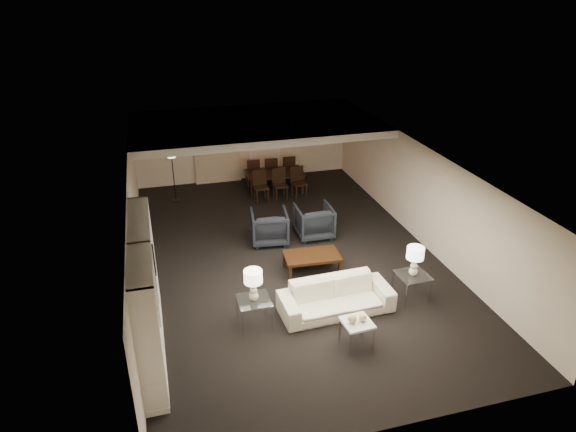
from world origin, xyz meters
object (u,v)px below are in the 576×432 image
at_px(pendant_light, 266,140).
at_px(marble_table, 356,333).
at_px(table_lamp_left, 253,285).
at_px(table_lamp_right, 414,261).
at_px(chair_nm, 280,185).
at_px(chair_nl, 261,187).
at_px(floor_lamp, 174,176).
at_px(vase_amber, 144,289).
at_px(floor_speaker, 154,284).
at_px(armchair_right, 314,221).
at_px(dining_table, 275,182).
at_px(vase_blue, 148,326).
at_px(chair_fl, 252,172).
at_px(sofa, 336,297).
at_px(coffee_table, 312,263).
at_px(television, 148,274).
at_px(side_table_right, 411,287).
at_px(chair_nr, 299,183).
at_px(armchair_left, 269,227).
at_px(chair_fm, 270,170).
at_px(chair_fr, 288,169).

distance_m(pendant_light, marble_table, 7.23).
relative_size(table_lamp_left, table_lamp_right, 1.00).
bearing_deg(chair_nm, chair_nl, -179.81).
xyz_separation_m(marble_table, floor_lamp, (-2.74, 7.73, 0.54)).
xyz_separation_m(vase_amber, floor_speaker, (0.11, 1.94, -1.13)).
bearing_deg(chair_nl, armchair_right, -74.67).
bearing_deg(floor_speaker, dining_table, 64.50).
xyz_separation_m(table_lamp_right, dining_table, (-1.32, 6.56, -0.60)).
relative_size(armchair_right, vase_blue, 5.46).
relative_size(floor_speaker, dining_table, 0.58).
bearing_deg(chair_fl, sofa, 89.96).
height_order(sofa, armchair_right, armchair_right).
bearing_deg(floor_lamp, coffee_table, -61.41).
distance_m(chair_nl, chair_nm, 0.60).
xyz_separation_m(floor_speaker, chair_fl, (3.32, 6.01, -0.05)).
bearing_deg(vase_blue, television, 89.01).
xyz_separation_m(vase_blue, chair_nl, (3.43, 6.98, -0.67)).
bearing_deg(side_table_right, coffee_table, 136.74).
bearing_deg(dining_table, television, -121.55).
bearing_deg(television, floor_lamp, -8.38).
bearing_deg(chair_nr, floor_speaker, -141.18).
relative_size(side_table_right, marble_table, 1.20).
bearing_deg(sofa, table_lamp_right, -2.12).
height_order(table_lamp_right, vase_amber, vase_amber).
xyz_separation_m(sofa, television, (-3.62, 0.67, 0.75)).
relative_size(sofa, armchair_left, 2.45).
distance_m(armchair_right, dining_table, 3.27).
bearing_deg(table_lamp_right, floor_speaker, 167.09).
distance_m(vase_blue, chair_fm, 9.23).
relative_size(table_lamp_left, vase_blue, 3.79).
relative_size(pendant_light, armchair_right, 0.55).
xyz_separation_m(dining_table, chair_nm, (0.00, -0.65, 0.15)).
height_order(armchair_left, vase_amber, vase_amber).
xyz_separation_m(chair_fl, floor_lamp, (-2.52, -0.58, 0.33)).
height_order(armchair_left, dining_table, armchair_left).
xyz_separation_m(pendant_light, sofa, (0.04, -5.93, -1.58)).
height_order(side_table_right, floor_lamp, floor_lamp).
bearing_deg(chair_fl, chair_nr, 130.90).
relative_size(pendant_light, vase_amber, 2.85).
xyz_separation_m(coffee_table, table_lamp_right, (1.70, -1.60, 0.69)).
height_order(table_lamp_left, vase_blue, table_lamp_left).
bearing_deg(chair_nm, armchair_right, -84.93).
distance_m(pendant_light, chair_fr, 2.18).
bearing_deg(vase_amber, television, 88.78).
height_order(table_lamp_right, chair_fr, table_lamp_right).
distance_m(table_lamp_right, dining_table, 6.72).
distance_m(armchair_left, chair_nl, 2.64).
xyz_separation_m(marble_table, floor_speaker, (-3.54, 2.30, 0.26)).
xyz_separation_m(armchair_left, chair_fl, (0.38, 3.91, 0.04)).
distance_m(marble_table, floor_lamp, 8.22).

